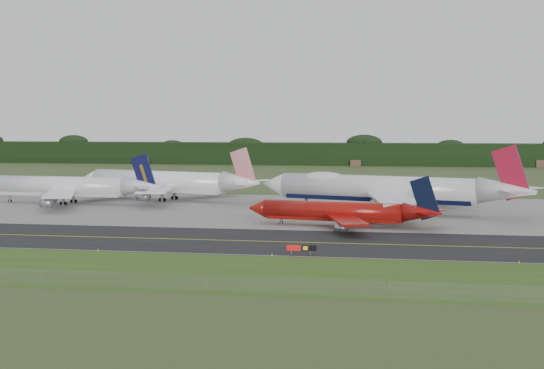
{
  "coord_description": "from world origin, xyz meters",
  "views": [
    {
      "loc": [
        19.26,
        -145.91,
        22.52
      ],
      "look_at": [
        -8.93,
        22.0,
        8.9
      ],
      "focal_mm": 50.0,
      "sensor_mm": 36.0,
      "label": 1
    }
  ],
  "objects_px": {
    "jet_star_tail": "(168,182)",
    "taxiway_sign": "(301,248)",
    "jet_ba_747": "(386,189)",
    "jet_navy_gold": "(68,187)",
    "jet_red_737": "(343,212)"
  },
  "relations": [
    {
      "from": "jet_ba_747",
      "to": "jet_navy_gold",
      "type": "xyz_separation_m",
      "value": [
        -88.98,
        7.66,
        -1.29
      ]
    },
    {
      "from": "jet_red_737",
      "to": "jet_navy_gold",
      "type": "distance_m",
      "value": 87.41
    },
    {
      "from": "jet_ba_747",
      "to": "jet_star_tail",
      "type": "distance_m",
      "value": 67.47
    },
    {
      "from": "jet_ba_747",
      "to": "jet_star_tail",
      "type": "xyz_separation_m",
      "value": [
        -64.02,
        21.3,
        -0.7
      ]
    },
    {
      "from": "jet_star_tail",
      "to": "taxiway_sign",
      "type": "height_order",
      "value": "jet_star_tail"
    },
    {
      "from": "taxiway_sign",
      "to": "jet_navy_gold",
      "type": "bearing_deg",
      "value": 136.37
    },
    {
      "from": "jet_navy_gold",
      "to": "jet_star_tail",
      "type": "xyz_separation_m",
      "value": [
        24.96,
        13.65,
        0.6
      ]
    },
    {
      "from": "jet_ba_747",
      "to": "taxiway_sign",
      "type": "height_order",
      "value": "jet_ba_747"
    },
    {
      "from": "jet_ba_747",
      "to": "jet_navy_gold",
      "type": "height_order",
      "value": "jet_ba_747"
    },
    {
      "from": "jet_ba_747",
      "to": "jet_red_737",
      "type": "relative_size",
      "value": 1.61
    },
    {
      "from": "jet_star_tail",
      "to": "taxiway_sign",
      "type": "relative_size",
      "value": 11.69
    },
    {
      "from": "jet_red_737",
      "to": "jet_navy_gold",
      "type": "bearing_deg",
      "value": 156.39
    },
    {
      "from": "jet_navy_gold",
      "to": "jet_star_tail",
      "type": "height_order",
      "value": "jet_star_tail"
    },
    {
      "from": "jet_ba_747",
      "to": "taxiway_sign",
      "type": "relative_size",
      "value": 13.52
    },
    {
      "from": "jet_red_737",
      "to": "jet_navy_gold",
      "type": "relative_size",
      "value": 0.77
    }
  ]
}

